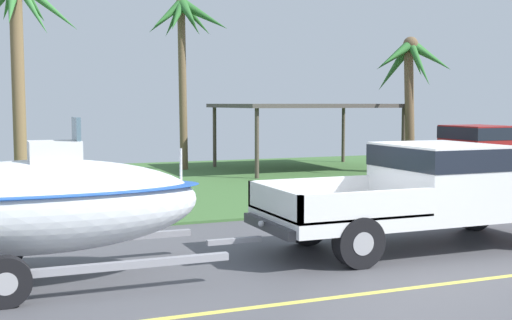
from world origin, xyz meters
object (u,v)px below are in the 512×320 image
pickup_truck_towing (437,189)px  palm_tree_mid (184,30)px  boat_on_trailer (38,206)px  carport_awning (306,107)px  parked_pickup_background (477,151)px  palm_tree_near_left (20,25)px  palm_tree_near_right (410,70)px

pickup_truck_towing → palm_tree_mid: 14.94m
boat_on_trailer → carport_awning: size_ratio=0.96×
parked_pickup_background → carport_awning: 6.63m
boat_on_trailer → palm_tree_near_left: (0.31, 9.66, 3.52)m
pickup_truck_towing → palm_tree_near_right: 12.47m
pickup_truck_towing → palm_tree_mid: bearing=92.0°
palm_tree_mid → pickup_truck_towing: bearing=-88.0°
pickup_truck_towing → palm_tree_near_left: (-6.43, 9.66, 3.61)m
parked_pickup_background → palm_tree_mid: palm_tree_mid is taller
palm_tree_near_left → carport_awning: bearing=16.9°
pickup_truck_towing → palm_tree_near_right: palm_tree_near_right is taller
palm_tree_mid → boat_on_trailer: bearing=-113.5°
boat_on_trailer → carport_awning: (10.45, 12.75, 1.28)m
pickup_truck_towing → boat_on_trailer: boat_on_trailer is taller
carport_awning → palm_tree_near_right: 4.02m
palm_tree_near_right → palm_tree_mid: size_ratio=0.76×
pickup_truck_towing → palm_tree_near_left: 12.16m
carport_awning → palm_tree_near_left: bearing=-163.1°
palm_tree_near_left → palm_tree_mid: size_ratio=0.96×
pickup_truck_towing → boat_on_trailer: (-6.74, 0.00, 0.08)m
parked_pickup_background → palm_tree_near_right: bearing=96.8°
boat_on_trailer → palm_tree_near_right: (13.31, 10.26, 2.59)m
boat_on_trailer → palm_tree_mid: bearing=66.5°
palm_tree_near_left → palm_tree_near_right: 13.05m
carport_awning → pickup_truck_towing: bearing=-106.2°
boat_on_trailer → carport_awning: 16.54m
boat_on_trailer → palm_tree_near_left: size_ratio=0.97×
boat_on_trailer → parked_pickup_background: 15.44m
boat_on_trailer → palm_tree_near_right: palm_tree_near_right is taller
carport_awning → palm_tree_near_left: size_ratio=1.01×
parked_pickup_background → palm_tree_near_right: size_ratio=1.20×
pickup_truck_towing → parked_pickup_background: 9.96m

